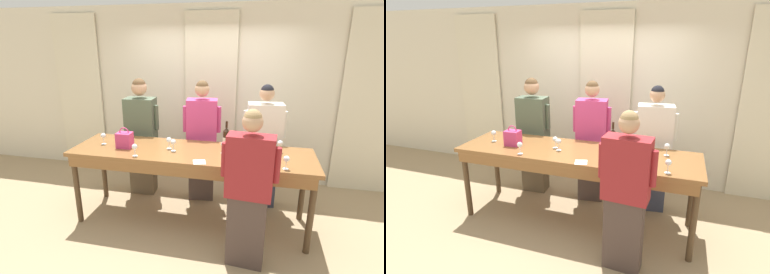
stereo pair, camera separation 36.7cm
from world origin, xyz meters
TOP-DOWN VIEW (x-y plane):
  - ground_plane at (0.00, 0.00)m, footprint 18.00×18.00m
  - wall_back at (0.00, 1.49)m, footprint 12.00×0.06m
  - curtain_panel_left at (-2.35, 1.42)m, footprint 0.82×0.03m
  - curtain_panel_center at (0.00, 1.42)m, footprint 0.82×0.03m
  - tasting_bar at (0.00, -0.03)m, footprint 2.94×0.83m
  - wine_bottle at (0.41, 0.21)m, footprint 0.08×0.08m
  - handbag at (-0.83, -0.06)m, footprint 0.19×0.15m
  - wine_glass_front_left at (-1.15, -0.01)m, footprint 0.06×0.06m
  - wine_glass_front_mid at (1.09, -0.32)m, footprint 0.06×0.06m
  - wine_glass_front_right at (0.40, 0.00)m, footprint 0.06×0.06m
  - wine_glass_center_left at (1.05, 0.19)m, footprint 0.06×0.06m
  - wine_glass_center_mid at (-0.28, 0.01)m, footprint 0.06×0.06m
  - wine_glass_center_right at (-0.59, -0.31)m, footprint 0.06×0.06m
  - wine_glass_back_left at (-0.20, -0.05)m, footprint 0.06×0.06m
  - napkin at (0.18, -0.33)m, footprint 0.17×0.17m
  - pen at (0.58, -0.20)m, footprint 0.08×0.12m
  - guest_olive_jacket at (-0.89, 0.63)m, footprint 0.54×0.30m
  - guest_pink_top at (0.02, 0.63)m, footprint 0.54×0.30m
  - guest_cream_sweater at (0.87, 0.63)m, footprint 0.57×0.30m
  - host_pouring at (0.73, -0.66)m, footprint 0.56×0.25m

SIDE VIEW (x-z plane):
  - ground_plane at x=0.00m, z-range 0.00..0.00m
  - host_pouring at x=0.73m, z-range 0.02..1.68m
  - guest_cream_sweater at x=0.87m, z-range 0.01..1.72m
  - tasting_bar at x=0.00m, z-range 0.39..1.36m
  - guest_pink_top at x=0.02m, z-range 0.02..1.76m
  - guest_olive_jacket at x=-0.89m, z-range 0.02..1.77m
  - napkin at x=0.18m, z-range 0.97..0.97m
  - pen at x=0.58m, z-range 0.97..0.98m
  - handbag at x=-0.83m, z-range 0.94..1.20m
  - wine_glass_center_right at x=-0.59m, z-range 1.00..1.15m
  - wine_glass_front_left at x=-1.15m, z-range 1.00..1.15m
  - wine_glass_front_mid at x=1.09m, z-range 1.00..1.15m
  - wine_glass_front_right at x=0.40m, z-range 1.00..1.15m
  - wine_glass_center_left at x=1.05m, z-range 1.00..1.15m
  - wine_glass_center_mid at x=-0.28m, z-range 1.00..1.15m
  - wine_glass_back_left at x=-0.20m, z-range 1.00..1.15m
  - wine_bottle at x=0.41m, z-range 0.92..1.26m
  - curtain_panel_left at x=-2.35m, z-range 0.00..2.69m
  - curtain_panel_center at x=0.00m, z-range 0.00..2.69m
  - wall_back at x=0.00m, z-range 0.00..2.80m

